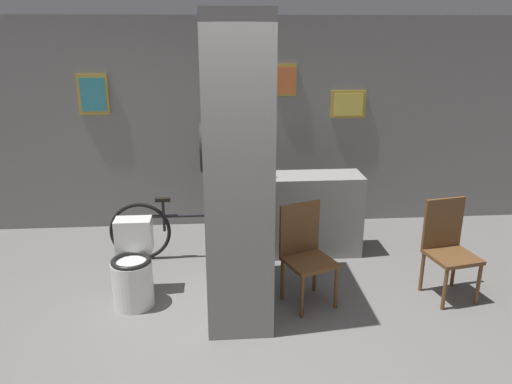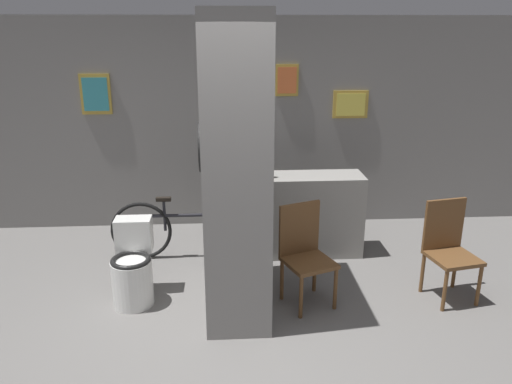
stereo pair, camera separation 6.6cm
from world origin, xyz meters
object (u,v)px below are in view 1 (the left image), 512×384
chair_by_doorway (448,245)px  bicycle (189,229)px  bottle_tall (269,169)px  toilet (133,270)px  chair_near_pillar (305,251)px

chair_by_doorway → bicycle: size_ratio=0.55×
chair_by_doorway → bottle_tall: bottle_tall is taller
toilet → bottle_tall: 1.76m
chair_by_doorway → chair_near_pillar: bearing=169.5°
bottle_tall → toilet: bearing=-146.3°
toilet → bottle_tall: size_ratio=3.07×
chair_near_pillar → bottle_tall: bottle_tall is taller
bicycle → bottle_tall: 1.10m
bicycle → chair_near_pillar: bearing=-41.3°
chair_by_doorway → bottle_tall: bearing=137.8°
bicycle → bottle_tall: size_ratio=6.93×
toilet → chair_by_doorway: (2.96, -0.07, 0.18)m
toilet → chair_by_doorway: 2.97m
bicycle → toilet: bearing=-117.4°
chair_near_pillar → bottle_tall: bearing=82.2°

